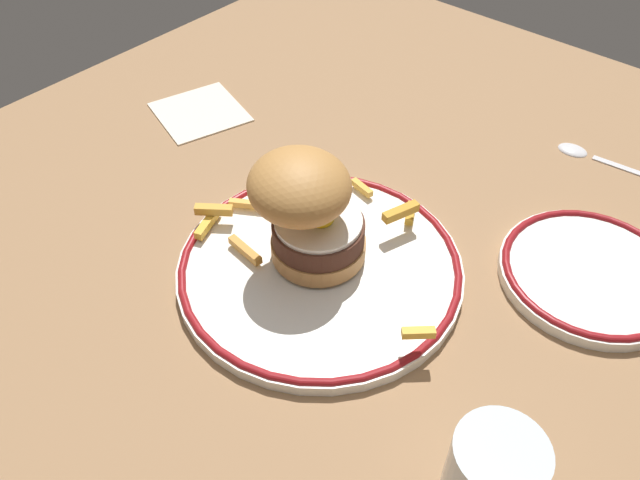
# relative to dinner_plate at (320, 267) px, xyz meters

# --- Properties ---
(ground_plane) EXTENTS (1.33, 1.07, 0.04)m
(ground_plane) POSITION_rel_dinner_plate_xyz_m (-0.06, -0.02, -0.03)
(ground_plane) COLOR #956E4A
(dinner_plate) EXTENTS (0.28, 0.28, 0.02)m
(dinner_plate) POSITION_rel_dinner_plate_xyz_m (0.00, 0.00, 0.00)
(dinner_plate) COLOR white
(dinner_plate) RESTS_ON ground_plane
(burger) EXTENTS (0.11, 0.12, 0.12)m
(burger) POSITION_rel_dinner_plate_xyz_m (0.00, 0.02, 0.07)
(burger) COLOR #B87E44
(burger) RESTS_ON dinner_plate
(fries_pile) EXTENTS (0.19, 0.28, 0.03)m
(fries_pile) POSITION_rel_dinner_plate_xyz_m (0.03, 0.05, 0.02)
(fries_pile) COLOR gold
(fries_pile) RESTS_ON dinner_plate
(side_plate) EXTENTS (0.18, 0.18, 0.02)m
(side_plate) POSITION_rel_dinner_plate_xyz_m (0.17, -0.21, -0.00)
(side_plate) COLOR white
(side_plate) RESTS_ON ground_plane
(spoon) EXTENTS (0.03, 0.13, 0.01)m
(spoon) POSITION_rel_dinner_plate_xyz_m (0.36, -0.12, -0.00)
(spoon) COLOR silver
(spoon) RESTS_ON ground_plane
(napkin) EXTENTS (0.13, 0.14, 0.00)m
(napkin) POSITION_rel_dinner_plate_xyz_m (0.11, 0.31, -0.01)
(napkin) COLOR silver
(napkin) RESTS_ON ground_plane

